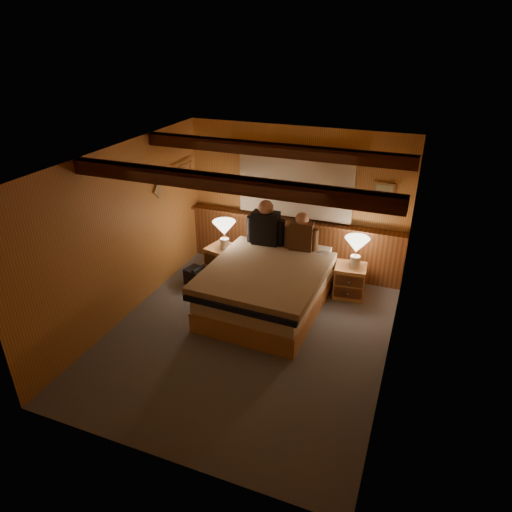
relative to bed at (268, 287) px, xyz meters
The scene contains 19 objects.
floor 0.83m from the bed, 91.36° to the right, with size 4.20×4.20×0.00m, color #575C67.
ceiling 2.17m from the bed, 91.36° to the right, with size 4.20×4.20×0.00m, color gold.
wall_back 1.59m from the bed, 90.75° to the left, with size 3.60×3.60×0.00m, color #C68947.
wall_left 2.14m from the bed, 157.74° to the right, with size 4.20×4.20×0.00m, color #C68947.
wall_right 2.11m from the bed, 22.66° to the right, with size 4.20×4.20×0.00m, color #C68947.
wall_front 2.97m from the bed, 90.36° to the right, with size 3.60×3.60×0.00m, color #C68947.
wainscot 1.30m from the bed, 90.78° to the left, with size 3.60×0.23×0.94m.
curtain_window 1.73m from the bed, 90.79° to the left, with size 2.18×0.09×1.11m.
ceiling_beams 2.04m from the bed, 91.70° to the right, with size 3.60×1.65×0.16m.
coat_rail 2.33m from the bed, 154.41° to the left, with size 0.05×0.55×0.24m.
framed_print 2.23m from the bed, 45.02° to the left, with size 0.30×0.04×0.25m.
bed is the anchor object (origin of this frame).
nightstand_left 1.15m from the bed, 148.16° to the left, with size 0.58×0.54×0.55m.
nightstand_right 1.32m from the bed, 37.18° to the left, with size 0.50×0.45×0.50m.
lamp_left 1.21m from the bed, 148.77° to the left, with size 0.36×0.36×0.47m.
lamp_right 1.43m from the bed, 35.96° to the left, with size 0.36×0.36×0.47m.
person_left 0.99m from the bed, 112.71° to the left, with size 0.60×0.27×0.73m.
person_right 0.96m from the bed, 69.01° to the left, with size 0.51×0.23×0.62m.
duffel_bag 1.29m from the bed, 169.51° to the left, with size 0.50×0.38×0.32m.
Camera 1 is at (1.92, -4.61, 3.72)m, focal length 32.00 mm.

